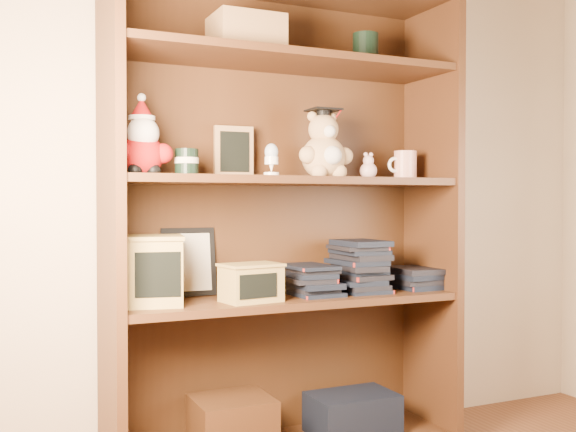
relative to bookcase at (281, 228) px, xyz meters
name	(u,v)px	position (x,y,z in m)	size (l,w,h in m)	color
bookcase	(281,228)	(0.00, 0.00, 0.00)	(1.20, 0.35, 1.60)	#472814
shelf_lower	(288,300)	(0.00, -0.05, -0.24)	(1.14, 0.33, 0.02)	#472814
shelf_upper	(288,181)	(0.00, -0.05, 0.16)	(1.14, 0.33, 0.02)	#472814
santa_plush	(142,144)	(-0.49, -0.06, 0.26)	(0.18, 0.13, 0.26)	#A50F0F
teachers_tin	(187,162)	(-0.35, -0.05, 0.21)	(0.08, 0.08, 0.08)	black
chalkboard_plaque	(234,153)	(-0.15, 0.06, 0.26)	(0.14, 0.07, 0.18)	#9E7547
egg_cup	(271,159)	(-0.09, -0.13, 0.23)	(0.05, 0.05, 0.10)	white
grad_teddy_bear	(324,151)	(0.14, -0.06, 0.26)	(0.20, 0.17, 0.24)	tan
pink_figurine	(368,168)	(0.32, -0.05, 0.21)	(0.06, 0.06, 0.10)	beige
teacher_mug	(405,165)	(0.47, -0.05, 0.22)	(0.12, 0.08, 0.10)	silver
certificate_frame	(189,262)	(-0.30, 0.09, -0.11)	(0.18, 0.05, 0.23)	black
treats_box	(151,270)	(-0.46, -0.05, -0.12)	(0.23, 0.23, 0.21)	#AF9247
pencils_box	(251,282)	(-0.16, -0.12, -0.17)	(0.20, 0.16, 0.12)	#AF9247
book_stack_left	(309,278)	(0.08, -0.05, -0.17)	(0.14, 0.20, 0.11)	black
book_stack_mid	(359,267)	(0.28, -0.05, -0.14)	(0.14, 0.20, 0.18)	black
book_stack_right	(411,280)	(0.50, -0.05, -0.20)	(0.14, 0.20, 0.06)	black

